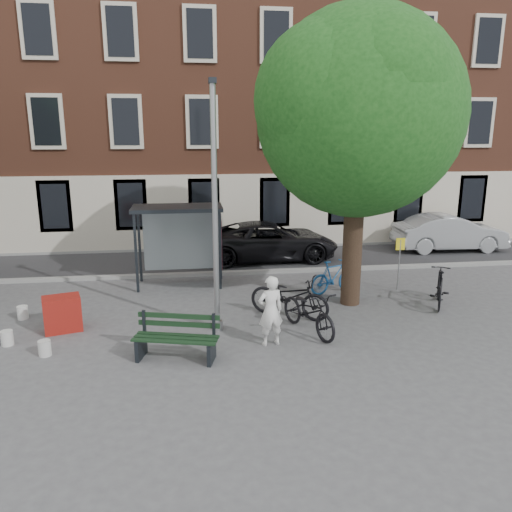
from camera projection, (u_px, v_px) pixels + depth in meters
The scene contains 21 objects.
ground at pixel (217, 329), 12.78m from camera, with size 90.00×90.00×0.00m, color #4C4C4F.
road at pixel (207, 261), 19.51m from camera, with size 40.00×4.00×0.01m, color #28282B.
curb_near at pixel (209, 274), 17.57m from camera, with size 40.00×0.25×0.12m, color gray.
curb_far at pixel (205, 248), 21.42m from camera, with size 40.00×0.25×0.12m, color gray.
building_row at pixel (199, 86), 23.58m from camera, with size 30.00×8.00×14.00m, color brown.
lamppost at pixel (215, 222), 12.10m from camera, with size 0.28×0.35×6.11m.
tree_right at pixel (361, 105), 13.26m from camera, with size 5.76×5.60×8.20m.
bus_shelter at pixel (190, 227), 16.18m from camera, with size 2.85×1.45×2.62m.
painter at pixel (271, 311), 11.68m from camera, with size 0.62×0.41×1.69m, color white.
bench at pixel (176, 340), 11.05m from camera, with size 1.96×1.06×0.97m.
bike_a at pixel (289, 296), 13.51m from camera, with size 0.79×2.26×1.19m, color black.
bike_b at pixel (334, 277), 15.56m from camera, with size 0.50×1.76×1.06m, color #194F8C.
bike_c at pixel (309, 311), 12.45m from camera, with size 0.75×2.16×1.13m, color black.
bike_d at pixel (440, 287), 14.41m from camera, with size 0.53×1.87×1.13m, color black.
car_dark at pixel (269, 241), 19.65m from camera, with size 2.48×5.38×1.49m, color black.
car_silver at pixel (449, 233), 21.14m from camera, with size 1.62×4.65×1.53m, color #A3A6AA.
red_stand at pixel (62, 314), 12.61m from camera, with size 0.90×0.60×0.90m, color maroon.
bucket_a at pixel (7, 338), 11.79m from camera, with size 0.28×0.28×0.36m, color silver.
bucket_b at pixel (45, 348), 11.24m from camera, with size 0.28×0.28×0.36m, color silver.
bucket_c at pixel (23, 313), 13.45m from camera, with size 0.28×0.28×0.36m, color silver.
notice_sign at pixel (400, 254), 15.72m from camera, with size 0.29×0.04×1.69m.
Camera 1 is at (-0.60, -11.97, 4.92)m, focal length 35.00 mm.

